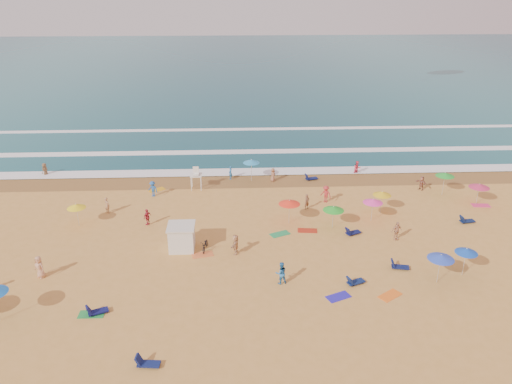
{
  "coord_description": "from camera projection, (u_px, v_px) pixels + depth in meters",
  "views": [
    {
      "loc": [
        -1.06,
        -37.8,
        20.64
      ],
      "look_at": [
        0.88,
        6.0,
        1.5
      ],
      "focal_mm": 35.0,
      "sensor_mm": 36.0,
      "label": 1
    }
  ],
  "objects": [
    {
      "name": "ground",
      "position": [
        249.0,
        236.0,
        42.91
      ],
      "size": [
        220.0,
        220.0,
        0.0
      ],
      "primitive_type": "plane",
      "color": "gold",
      "rests_on": "ground"
    },
    {
      "name": "cabana",
      "position": [
        182.0,
        238.0,
        40.54
      ],
      "size": [
        2.0,
        2.0,
        2.0
      ],
      "primitive_type": "cube",
      "color": "silver",
      "rests_on": "ground"
    },
    {
      "name": "loungers",
      "position": [
        350.0,
        253.0,
        40.01
      ],
      "size": [
        37.6,
        28.6,
        0.34
      ],
      "color": "#0F124C",
      "rests_on": "ground"
    },
    {
      "name": "towels",
      "position": [
        238.0,
        248.0,
        41.01
      ],
      "size": [
        50.36,
        22.03,
        0.03
      ],
      "color": "red",
      "rests_on": "ground"
    },
    {
      "name": "beachgoers",
      "position": [
        236.0,
        209.0,
        46.08
      ],
      "size": [
        41.57,
        23.94,
        2.0
      ],
      "color": "#2359A7",
      "rests_on": "ground"
    },
    {
      "name": "ocean",
      "position": [
        238.0,
        68.0,
        119.82
      ],
      "size": [
        220.0,
        140.0,
        0.18
      ],
      "primitive_type": "cube",
      "color": "#0C4756",
      "rests_on": "ground"
    },
    {
      "name": "bicycle",
      "position": [
        205.0,
        245.0,
        40.56
      ],
      "size": [
        0.86,
        1.82,
        0.92
      ],
      "primitive_type": "imported",
      "rotation": [
        0.0,
        0.0,
        -0.14
      ],
      "color": "black",
      "rests_on": "ground"
    },
    {
      "name": "cabana_roof",
      "position": [
        181.0,
        226.0,
        40.12
      ],
      "size": [
        2.2,
        2.2,
        0.12
      ],
      "primitive_type": "cube",
      "color": "silver",
      "rests_on": "cabana"
    },
    {
      "name": "surf_foam",
      "position": [
        244.0,
        154.0,
        62.39
      ],
      "size": [
        200.0,
        18.7,
        0.05
      ],
      "color": "white",
      "rests_on": "ground"
    },
    {
      "name": "wet_sand",
      "position": [
        245.0,
        181.0,
        54.35
      ],
      "size": [
        220.0,
        220.0,
        0.0
      ],
      "primitive_type": "plane",
      "color": "olive",
      "rests_on": "ground"
    },
    {
      "name": "lifeguard_stand",
      "position": [
        196.0,
        180.0,
        51.93
      ],
      "size": [
        1.2,
        1.2,
        2.1
      ],
      "primitive_type": null,
      "color": "white",
      "rests_on": "ground"
    },
    {
      "name": "beach_umbrellas",
      "position": [
        289.0,
        214.0,
        42.12
      ],
      "size": [
        62.77,
        25.42,
        0.78
      ],
      "color": "#E45B13",
      "rests_on": "ground"
    }
  ]
}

